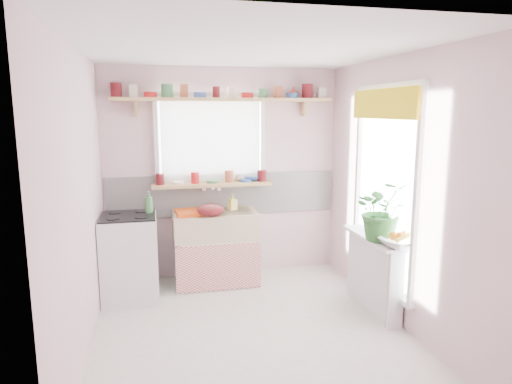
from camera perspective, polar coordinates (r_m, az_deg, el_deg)
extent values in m
plane|color=silver|center=(4.36, -0.56, -17.10)|extent=(3.20, 3.20, 0.00)
plane|color=white|center=(3.91, -0.63, 17.53)|extent=(3.20, 3.20, 0.00)
plane|color=beige|center=(5.50, -4.11, 2.33)|extent=(2.80, 0.00, 2.80)
plane|color=beige|center=(2.46, 7.38, -7.69)|extent=(2.80, 0.00, 2.80)
plane|color=beige|center=(3.91, -21.09, -1.57)|extent=(0.00, 3.20, 3.20)
plane|color=beige|center=(4.46, 17.30, 0.03)|extent=(0.00, 3.20, 3.20)
cube|color=white|center=(5.53, -4.05, -0.26)|extent=(2.74, 0.03, 0.50)
cube|color=pink|center=(5.57, -4.02, -2.29)|extent=(2.74, 0.02, 0.12)
cube|color=white|center=(5.44, -5.73, 6.44)|extent=(1.20, 0.01, 1.00)
cube|color=white|center=(5.37, -5.64, 6.40)|extent=(1.15, 0.02, 0.95)
cube|color=white|center=(4.62, 16.01, 0.45)|extent=(0.01, 1.10, 1.90)
cube|color=yellow|center=(4.52, 15.56, 10.58)|extent=(0.03, 1.20, 0.28)
cube|color=white|center=(5.42, -5.08, -8.43)|extent=(0.85, 0.55, 0.55)
cube|color=#DA4940|center=(5.15, -4.65, -9.40)|extent=(0.95, 0.02, 0.53)
cube|color=beige|center=(5.30, -5.15, -4.07)|extent=(0.95, 0.55, 0.30)
cylinder|color=silver|center=(5.46, -5.57, 0.64)|extent=(0.03, 0.22, 0.03)
cube|color=white|center=(5.09, -15.48, -7.92)|extent=(0.58, 0.58, 0.90)
cube|color=black|center=(4.97, -15.72, -2.93)|extent=(0.56, 0.56, 0.02)
cylinder|color=black|center=(4.84, -17.47, -3.18)|extent=(0.14, 0.14, 0.01)
cylinder|color=black|center=(4.83, -14.15, -3.06)|extent=(0.14, 0.14, 0.01)
cylinder|color=black|center=(5.11, -17.22, -2.47)|extent=(0.14, 0.14, 0.01)
cylinder|color=black|center=(5.10, -14.09, -2.36)|extent=(0.14, 0.14, 0.01)
cube|color=white|center=(4.80, 14.49, -9.94)|extent=(0.15, 0.90, 0.75)
cube|color=white|center=(4.67, 14.37, -5.54)|extent=(0.22, 0.95, 0.03)
cube|color=tan|center=(5.38, -5.48, 0.94)|extent=(1.40, 0.22, 0.04)
cube|color=tan|center=(5.33, -4.02, 11.45)|extent=(2.52, 0.24, 0.04)
cylinder|color=#590F14|center=(5.28, -17.08, 11.92)|extent=(0.11, 0.11, 0.12)
cylinder|color=silver|center=(5.27, -15.07, 12.02)|extent=(0.11, 0.11, 0.12)
cylinder|color=red|center=(5.26, -13.03, 11.78)|extent=(0.11, 0.11, 0.06)
cylinder|color=#3F7F4C|center=(5.27, -11.03, 12.18)|extent=(0.11, 0.11, 0.12)
cylinder|color=#A55133|center=(5.28, -9.01, 12.23)|extent=(0.11, 0.11, 0.12)
cylinder|color=#3359A5|center=(5.29, -7.00, 11.95)|extent=(0.11, 0.11, 0.06)
cylinder|color=#590F14|center=(5.31, -5.02, 12.30)|extent=(0.11, 0.11, 0.12)
cylinder|color=silver|center=(5.34, -3.04, 12.32)|extent=(0.11, 0.11, 0.12)
cylinder|color=red|center=(5.38, -1.09, 11.99)|extent=(0.11, 0.11, 0.06)
cylinder|color=#3F7F4C|center=(5.42, 0.84, 12.30)|extent=(0.11, 0.11, 0.12)
cylinder|color=#A55133|center=(5.46, 2.73, 12.27)|extent=(0.11, 0.11, 0.12)
cylinder|color=#3359A5|center=(5.51, 4.59, 11.92)|extent=(0.11, 0.11, 0.06)
cylinder|color=#590F14|center=(5.57, 6.42, 12.18)|extent=(0.11, 0.11, 0.12)
cylinder|color=silver|center=(5.63, 8.20, 12.12)|extent=(0.11, 0.11, 0.12)
cylinder|color=#590F14|center=(5.33, -12.12, 1.54)|extent=(0.11, 0.11, 0.12)
cylinder|color=silver|center=(5.33, -9.90, 1.62)|extent=(0.11, 0.11, 0.12)
cylinder|color=red|center=(5.35, -7.68, 1.39)|extent=(0.11, 0.11, 0.06)
cylinder|color=#3F7F4C|center=(5.37, -5.49, 1.79)|extent=(0.11, 0.11, 0.12)
cylinder|color=#A55133|center=(5.40, -3.32, 1.86)|extent=(0.11, 0.11, 0.12)
cylinder|color=#3359A5|center=(5.44, -1.17, 1.62)|extent=(0.11, 0.11, 0.06)
cylinder|color=#590F14|center=(5.48, 0.95, 2.00)|extent=(0.11, 0.11, 0.12)
cube|color=#F35315|center=(5.18, -7.51, -2.49)|extent=(0.47, 0.38, 0.04)
ellipsoid|color=#5A0F14|center=(5.04, -5.72, -2.26)|extent=(0.39, 0.39, 0.14)
imported|color=#2C6A2A|center=(4.48, 15.52, -2.22)|extent=(0.60, 0.55, 0.58)
imported|color=silver|center=(4.35, 17.51, -6.10)|extent=(0.42, 0.42, 0.08)
imported|color=#2D5D25|center=(4.85, 13.92, -3.58)|extent=(0.10, 0.07, 0.19)
imported|color=#D9D560|center=(5.34, -2.95, -1.22)|extent=(0.11, 0.11, 0.19)
imported|color=beige|center=(5.48, -2.04, 1.85)|extent=(0.14, 0.14, 0.09)
imported|color=#335CA7|center=(5.52, -0.36, 1.74)|extent=(0.20, 0.20, 0.06)
imported|color=#9F3A31|center=(5.58, 4.73, 12.28)|extent=(0.13, 0.13, 0.13)
imported|color=#428447|center=(5.00, -13.24, -1.24)|extent=(0.10, 0.10, 0.24)
sphere|color=orange|center=(4.33, 17.55, -5.32)|extent=(0.08, 0.08, 0.08)
sphere|color=orange|center=(4.39, 18.03, -5.16)|extent=(0.08, 0.08, 0.08)
sphere|color=orange|center=(4.32, 16.84, -5.31)|extent=(0.08, 0.08, 0.08)
cylinder|color=gold|center=(4.30, 18.12, -5.34)|extent=(0.18, 0.04, 0.10)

